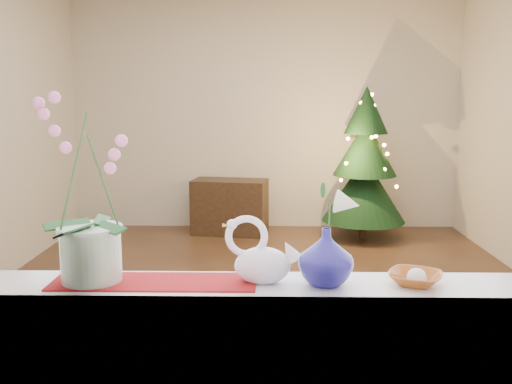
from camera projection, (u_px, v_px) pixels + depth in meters
ground at (265, 298)px, 4.44m from camera, size 5.00×5.00×0.00m
wall_back at (266, 114)px, 6.68m from camera, size 4.50×0.10×2.70m
wall_front at (265, 163)px, 1.75m from camera, size 4.50×0.10×2.70m
windowsill at (265, 289)px, 1.95m from camera, size 2.20×0.26×0.04m
window_frame at (265, 46)px, 1.72m from camera, size 2.22×0.06×1.60m
runner at (154, 282)px, 1.95m from camera, size 0.70×0.20×0.01m
orchid_pot at (88, 189)px, 1.91m from camera, size 0.29×0.29×0.65m
swan at (263, 251)px, 1.94m from camera, size 0.29×0.20×0.22m
blue_vase at (326, 252)px, 1.92m from camera, size 0.23×0.23×0.22m
lily at (327, 195)px, 1.89m from camera, size 0.12×0.07×0.17m
paperweight at (417, 278)px, 1.90m from camera, size 0.09×0.09×0.07m
amber_dish at (415, 279)px, 1.93m from camera, size 0.20×0.20×0.04m
xmas_tree at (365, 163)px, 6.20m from camera, size 1.03×1.03×1.66m
side_table at (230, 207)px, 6.48m from camera, size 0.89×0.55×0.62m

